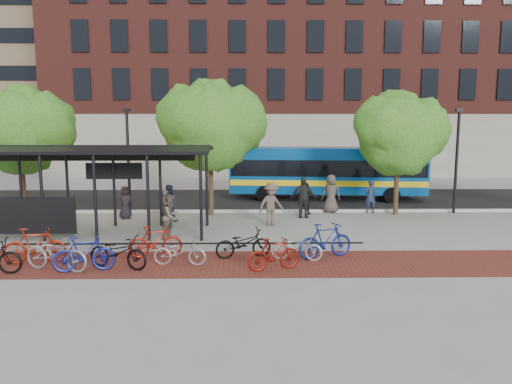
{
  "coord_description": "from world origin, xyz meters",
  "views": [
    {
      "loc": [
        -1.21,
        -20.57,
        4.63
      ],
      "look_at": [
        -0.88,
        0.05,
        1.6
      ],
      "focal_mm": 35.0,
      "sensor_mm": 36.0,
      "label": 1
    }
  ],
  "objects_px": {
    "bike_4": "(118,252)",
    "pedestrian_7": "(370,196)",
    "bike_10": "(297,247)",
    "tree_c": "(400,131)",
    "bike_5": "(155,242)",
    "pedestrian_4": "(303,197)",
    "pedestrian_5": "(305,198)",
    "lamp_post_right": "(457,158)",
    "bike_8": "(243,243)",
    "pedestrian_0": "(125,202)",
    "bike_6": "(180,252)",
    "pedestrian_1": "(165,207)",
    "bike_3": "(84,254)",
    "pedestrian_6": "(331,194)",
    "tree_b": "(212,122)",
    "bike_11": "(325,241)",
    "bike_1": "(35,246)",
    "bike_2": "(56,253)",
    "bike_9": "(274,254)",
    "pedestrian_2": "(169,203)",
    "pedestrian_3": "(271,204)",
    "lamp_post_left": "(128,158)",
    "tree_a": "(22,127)",
    "pedestrian_8": "(171,216)",
    "bus_shelter": "(76,160)"
  },
  "relations": [
    {
      "from": "bike_5",
      "to": "pedestrian_2",
      "type": "relative_size",
      "value": 1.07
    },
    {
      "from": "bike_11",
      "to": "pedestrian_5",
      "type": "xyz_separation_m",
      "value": [
        0.2,
        7.79,
        0.2
      ]
    },
    {
      "from": "bike_10",
      "to": "pedestrian_7",
      "type": "relative_size",
      "value": 1.03
    },
    {
      "from": "bike_6",
      "to": "pedestrian_1",
      "type": "xyz_separation_m",
      "value": [
        -1.45,
        6.14,
        0.35
      ]
    },
    {
      "from": "tree_c",
      "to": "bike_5",
      "type": "xyz_separation_m",
      "value": [
        -10.42,
        -7.52,
        -3.51
      ]
    },
    {
      "from": "lamp_post_right",
      "to": "pedestrian_4",
      "type": "distance_m",
      "value": 7.9
    },
    {
      "from": "tree_c",
      "to": "pedestrian_7",
      "type": "distance_m",
      "value": 3.48
    },
    {
      "from": "pedestrian_6",
      "to": "pedestrian_7",
      "type": "distance_m",
      "value": 1.96
    },
    {
      "from": "tree_c",
      "to": "bike_10",
      "type": "bearing_deg",
      "value": -125.57
    },
    {
      "from": "tree_c",
      "to": "pedestrian_3",
      "type": "bearing_deg",
      "value": -157.56
    },
    {
      "from": "lamp_post_left",
      "to": "bike_4",
      "type": "height_order",
      "value": "lamp_post_left"
    },
    {
      "from": "lamp_post_left",
      "to": "bike_1",
      "type": "relative_size",
      "value": 2.61
    },
    {
      "from": "bike_9",
      "to": "pedestrian_4",
      "type": "distance_m",
      "value": 8.46
    },
    {
      "from": "tree_b",
      "to": "bike_4",
      "type": "bearing_deg",
      "value": -104.98
    },
    {
      "from": "bike_4",
      "to": "bike_9",
      "type": "distance_m",
      "value": 4.84
    },
    {
      "from": "pedestrian_4",
      "to": "pedestrian_5",
      "type": "relative_size",
      "value": 1.22
    },
    {
      "from": "bike_3",
      "to": "pedestrian_6",
      "type": "distance_m",
      "value": 13.21
    },
    {
      "from": "lamp_post_right",
      "to": "bike_8",
      "type": "bearing_deg",
      "value": -142.76
    },
    {
      "from": "pedestrian_8",
      "to": "bike_8",
      "type": "bearing_deg",
      "value": -106.37
    },
    {
      "from": "bike_5",
      "to": "pedestrian_6",
      "type": "height_order",
      "value": "pedestrian_6"
    },
    {
      "from": "bike_11",
      "to": "pedestrian_0",
      "type": "xyz_separation_m",
      "value": [
        -8.31,
        6.79,
        0.18
      ]
    },
    {
      "from": "pedestrian_3",
      "to": "bike_3",
      "type": "bearing_deg",
      "value": -159.99
    },
    {
      "from": "bus_shelter",
      "to": "pedestrian_4",
      "type": "xyz_separation_m",
      "value": [
        9.51,
        3.03,
        -2.03
      ]
    },
    {
      "from": "tree_b",
      "to": "bike_11",
      "type": "bearing_deg",
      "value": -60.98
    },
    {
      "from": "bike_5",
      "to": "tree_c",
      "type": "bearing_deg",
      "value": -68.16
    },
    {
      "from": "pedestrian_0",
      "to": "tree_c",
      "type": "bearing_deg",
      "value": -24.75
    },
    {
      "from": "bike_1",
      "to": "pedestrian_3",
      "type": "distance_m",
      "value": 9.67
    },
    {
      "from": "tree_a",
      "to": "bike_3",
      "type": "bearing_deg",
      "value": -57.97
    },
    {
      "from": "tree_a",
      "to": "pedestrian_5",
      "type": "bearing_deg",
      "value": 0.35
    },
    {
      "from": "bike_1",
      "to": "bike_9",
      "type": "relative_size",
      "value": 1.15
    },
    {
      "from": "tree_a",
      "to": "bike_8",
      "type": "height_order",
      "value": "tree_a"
    },
    {
      "from": "lamp_post_right",
      "to": "bike_8",
      "type": "relative_size",
      "value": 2.71
    },
    {
      "from": "bike_5",
      "to": "pedestrian_7",
      "type": "xyz_separation_m",
      "value": [
        9.2,
        7.93,
        0.28
      ]
    },
    {
      "from": "pedestrian_2",
      "to": "pedestrian_5",
      "type": "height_order",
      "value": "pedestrian_2"
    },
    {
      "from": "tree_c",
      "to": "bike_5",
      "type": "distance_m",
      "value": 13.32
    },
    {
      "from": "bike_4",
      "to": "pedestrian_0",
      "type": "relative_size",
      "value": 1.3
    },
    {
      "from": "bike_1",
      "to": "pedestrian_4",
      "type": "height_order",
      "value": "pedestrian_4"
    },
    {
      "from": "bike_1",
      "to": "bike_2",
      "type": "height_order",
      "value": "bike_1"
    },
    {
      "from": "pedestrian_5",
      "to": "tree_a",
      "type": "bearing_deg",
      "value": 9.98
    },
    {
      "from": "pedestrian_5",
      "to": "pedestrian_7",
      "type": "height_order",
      "value": "pedestrian_7"
    },
    {
      "from": "bike_4",
      "to": "pedestrian_1",
      "type": "relative_size",
      "value": 1.26
    },
    {
      "from": "bike_5",
      "to": "pedestrian_0",
      "type": "relative_size",
      "value": 1.16
    },
    {
      "from": "bike_4",
      "to": "pedestrian_8",
      "type": "relative_size",
      "value": 1.15
    },
    {
      "from": "bike_4",
      "to": "pedestrian_4",
      "type": "xyz_separation_m",
      "value": [
        6.64,
        8.01,
        0.44
      ]
    },
    {
      "from": "tree_b",
      "to": "bike_6",
      "type": "height_order",
      "value": "tree_b"
    },
    {
      "from": "bike_4",
      "to": "pedestrian_7",
      "type": "distance_m",
      "value": 13.69
    },
    {
      "from": "bike_3",
      "to": "bus_shelter",
      "type": "bearing_deg",
      "value": 6.82
    },
    {
      "from": "pedestrian_4",
      "to": "bike_8",
      "type": "bearing_deg",
      "value": -120.47
    },
    {
      "from": "bike_8",
      "to": "pedestrian_4",
      "type": "relative_size",
      "value": 0.98
    },
    {
      "from": "bus_shelter",
      "to": "bike_4",
      "type": "height_order",
      "value": "bus_shelter"
    }
  ]
}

